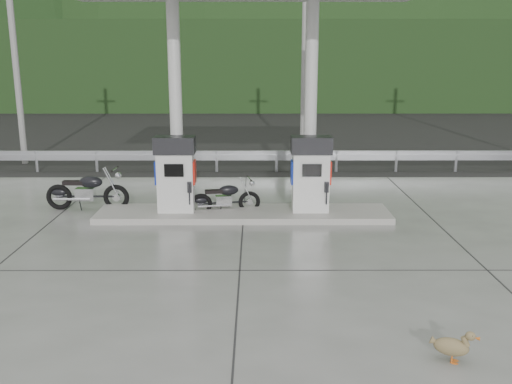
{
  "coord_description": "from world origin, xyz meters",
  "views": [
    {
      "loc": [
        0.27,
        -10.7,
        3.85
      ],
      "look_at": [
        0.3,
        1.0,
        1.0
      ],
      "focal_mm": 40.0,
      "sensor_mm": 36.0,
      "label": 1
    }
  ],
  "objects_px": {
    "motorcycle_left": "(87,192)",
    "duck": "(451,347)",
    "gas_pump_left": "(176,174)",
    "motorcycle_right": "(225,198)",
    "gas_pump_right": "(311,174)"
  },
  "relations": [
    {
      "from": "motorcycle_left",
      "to": "gas_pump_right",
      "type": "bearing_deg",
      "value": -6.0
    },
    {
      "from": "gas_pump_right",
      "to": "motorcycle_right",
      "type": "relative_size",
      "value": 1.11
    },
    {
      "from": "motorcycle_left",
      "to": "motorcycle_right",
      "type": "xyz_separation_m",
      "value": [
        3.48,
        -0.4,
        -0.08
      ]
    },
    {
      "from": "gas_pump_left",
      "to": "motorcycle_right",
      "type": "bearing_deg",
      "value": 13.62
    },
    {
      "from": "gas_pump_right",
      "to": "motorcycle_left",
      "type": "height_order",
      "value": "gas_pump_right"
    },
    {
      "from": "gas_pump_left",
      "to": "motorcycle_right",
      "type": "height_order",
      "value": "gas_pump_left"
    },
    {
      "from": "motorcycle_left",
      "to": "motorcycle_right",
      "type": "distance_m",
      "value": 3.5
    },
    {
      "from": "motorcycle_left",
      "to": "motorcycle_right",
      "type": "relative_size",
      "value": 1.2
    },
    {
      "from": "motorcycle_right",
      "to": "duck",
      "type": "bearing_deg",
      "value": -76.1
    },
    {
      "from": "motorcycle_left",
      "to": "gas_pump_left",
      "type": "bearing_deg",
      "value": -15.24
    },
    {
      "from": "motorcycle_left",
      "to": "motorcycle_right",
      "type": "bearing_deg",
      "value": -5.54
    },
    {
      "from": "duck",
      "to": "gas_pump_right",
      "type": "bearing_deg",
      "value": 122.51
    },
    {
      "from": "gas_pump_left",
      "to": "motorcycle_right",
      "type": "relative_size",
      "value": 1.11
    },
    {
      "from": "motorcycle_left",
      "to": "duck",
      "type": "xyz_separation_m",
      "value": [
        6.7,
        -7.31,
        -0.27
      ]
    },
    {
      "from": "duck",
      "to": "motorcycle_right",
      "type": "bearing_deg",
      "value": 137.46
    }
  ]
}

